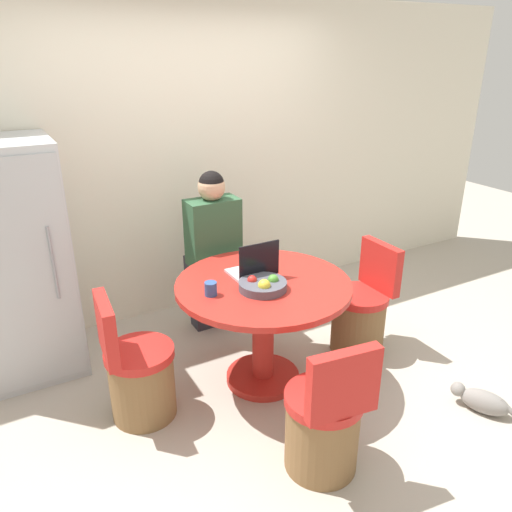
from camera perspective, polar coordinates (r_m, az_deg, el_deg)
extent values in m
plane|color=#B2A899|center=(3.59, 3.08, -14.98)|extent=(12.00, 12.00, 0.00)
cube|color=silver|center=(4.31, -7.59, 10.56)|extent=(7.00, 0.06, 2.60)
cube|color=silver|center=(3.80, -25.77, -0.66)|extent=(0.68, 0.67, 1.66)
cube|color=#AFB2B5|center=(3.48, -25.29, -2.63)|extent=(0.65, 0.01, 1.56)
cylinder|color=gray|center=(3.44, -22.16, -0.81)|extent=(0.02, 0.02, 0.50)
cylinder|color=#B2261E|center=(3.66, 0.78, -13.60)|extent=(0.52, 0.52, 0.05)
cylinder|color=#B2261E|center=(3.46, 0.81, -8.71)|extent=(0.15, 0.15, 0.68)
cylinder|color=#B2261E|center=(3.28, 0.85, -3.33)|extent=(1.16, 1.16, 0.04)
cylinder|color=brown|center=(2.95, 7.51, -19.52)|extent=(0.41, 0.41, 0.43)
cylinder|color=red|center=(2.80, 7.77, -15.84)|extent=(0.43, 0.43, 0.06)
cube|color=red|center=(2.55, 9.97, -14.26)|extent=(0.39, 0.12, 0.37)
cylinder|color=brown|center=(3.97, 11.55, -7.65)|extent=(0.41, 0.41, 0.43)
cylinder|color=red|center=(3.86, 11.83, -4.55)|extent=(0.43, 0.43, 0.06)
cube|color=red|center=(3.88, 14.03, -1.15)|extent=(0.07, 0.39, 0.37)
cylinder|color=brown|center=(3.34, -12.83, -14.24)|extent=(0.41, 0.41, 0.43)
cylinder|color=red|center=(3.20, -13.20, -10.77)|extent=(0.43, 0.43, 0.06)
cube|color=red|center=(3.07, -16.72, -8.04)|extent=(0.10, 0.39, 0.37)
cube|color=#2D2D38|center=(4.23, -5.43, -4.87)|extent=(0.28, 0.16, 0.48)
cube|color=#2D2D38|center=(4.05, -5.24, -1.30)|extent=(0.32, 0.36, 0.14)
cube|color=#2D5638|center=(3.86, -4.93, 2.76)|extent=(0.40, 0.22, 0.52)
sphere|color=tan|center=(3.75, -5.11, 7.85)|extent=(0.21, 0.21, 0.21)
sphere|color=black|center=(3.74, -5.12, 8.23)|extent=(0.19, 0.19, 0.19)
cube|color=#B7B7BC|center=(3.40, -0.58, -1.85)|extent=(0.29, 0.23, 0.02)
cube|color=black|center=(3.25, 0.38, -0.52)|extent=(0.29, 0.01, 0.24)
cylinder|color=#4C4C56|center=(3.17, 0.77, -3.38)|extent=(0.31, 0.31, 0.05)
sphere|color=#4C9333|center=(3.17, 1.97, -2.73)|extent=(0.07, 0.07, 0.07)
sphere|color=red|center=(3.17, -0.45, -2.77)|extent=(0.06, 0.06, 0.06)
sphere|color=gold|center=(3.09, 0.95, -3.38)|extent=(0.08, 0.08, 0.08)
cylinder|color=#2D4C84|center=(3.10, -5.20, -3.75)|extent=(0.08, 0.08, 0.09)
ellipsoid|color=gray|center=(3.67, 24.66, -14.93)|extent=(0.26, 0.33, 0.15)
sphere|color=gray|center=(3.67, 22.09, -13.92)|extent=(0.09, 0.09, 0.09)
cylinder|color=gray|center=(3.65, 26.83, -15.25)|extent=(0.09, 0.13, 0.11)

